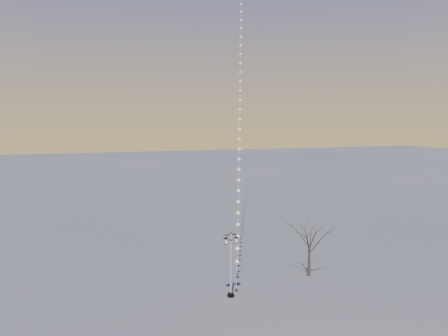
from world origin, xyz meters
name	(u,v)px	position (x,y,z in m)	size (l,w,h in m)	color
ground	(242,297)	(0.00, 0.00, 0.00)	(300.00, 300.00, 0.00)	#4E504F
street_lamp	(231,261)	(-0.73, 0.27, 2.51)	(1.15, 0.50, 4.53)	black
bare_tree	(310,238)	(6.48, 2.09, 3.03)	(2.63, 2.63, 4.36)	#392E20
kite_train	(240,66)	(6.56, 16.94, 17.79)	(13.76, 32.43, 35.81)	#33231B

